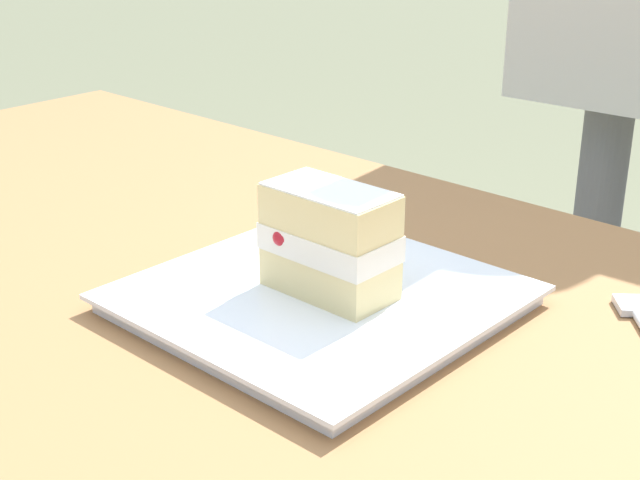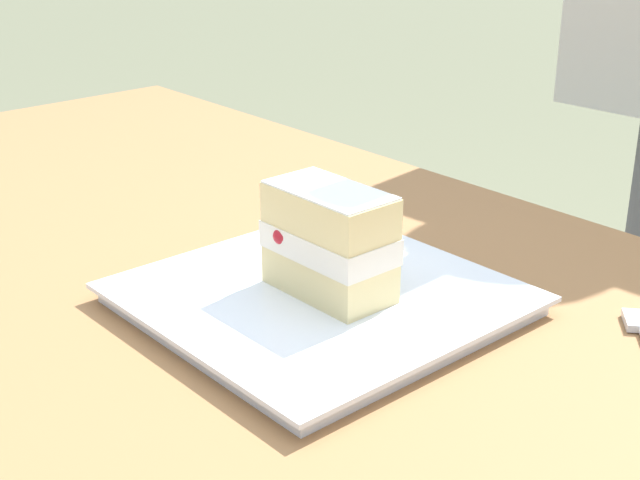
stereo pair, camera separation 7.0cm
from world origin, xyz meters
The scene contains 2 objects.
dessert_plate centered at (-0.07, 0.08, 0.75)m, with size 0.27×0.27×0.02m.
cake_slice centered at (-0.07, 0.08, 0.80)m, with size 0.10×0.06×0.09m.
Camera 1 is at (0.37, -0.41, 1.07)m, focal length 51.28 mm.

